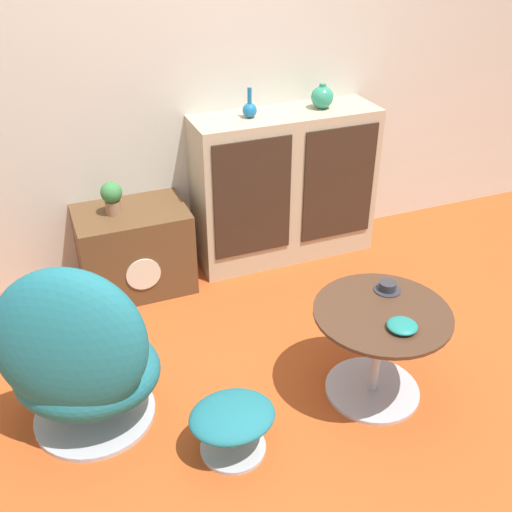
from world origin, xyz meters
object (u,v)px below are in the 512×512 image
ottoman (232,421)px  vase_inner_left (322,97)px  potted_plant (112,196)px  bowl (402,326)px  egg_chair (79,359)px  teacup (387,287)px  tv_console (135,249)px  sideboard (285,187)px  coffee_table (378,343)px  vase_leftmost (250,109)px

ottoman → vase_inner_left: 2.09m
potted_plant → bowl: potted_plant is taller
egg_chair → teacup: egg_chair is taller
tv_console → egg_chair: egg_chair is taller
egg_chair → bowl: (1.35, -0.44, 0.11)m
ottoman → vase_inner_left: vase_inner_left is taller
sideboard → teacup: (-0.03, -1.27, 0.02)m
tv_console → teacup: bearing=-51.1°
vase_inner_left → potted_plant: size_ratio=0.77×
bowl → teacup: bearing=69.9°
egg_chair → teacup: 1.46m
sideboard → vase_inner_left: vase_inner_left is taller
ottoman → vase_inner_left: (1.15, 1.50, 0.88)m
coffee_table → vase_inner_left: bearing=75.0°
egg_chair → potted_plant: (0.36, 1.08, 0.24)m
coffee_table → egg_chair: bearing=167.7°
egg_chair → vase_inner_left: bearing=33.1°
tv_console → vase_inner_left: size_ratio=4.30×
coffee_table → vase_leftmost: (-0.10, 1.41, 0.73)m
vase_leftmost → egg_chair: bearing=-137.8°
bowl → potted_plant: bearing=123.0°
egg_chair → vase_leftmost: 1.79m
teacup → bowl: (-0.10, -0.28, 0.00)m
coffee_table → sideboard: bearing=84.4°
tv_console → bowl: (0.89, -1.51, 0.25)m
tv_console → coffee_table: tv_console is taller
vase_inner_left → bowl: size_ratio=1.13×
potted_plant → coffee_table: bearing=-54.6°
egg_chair → bowl: 1.42m
sideboard → ottoman: size_ratio=3.11×
vase_inner_left → potted_plant: vase_inner_left is taller
vase_leftmost → bowl: bearing=-85.9°
coffee_table → potted_plant: size_ratio=3.21×
egg_chair → coffee_table: 1.38m
tv_console → vase_leftmost: 1.10m
potted_plant → vase_leftmost: bearing=2.8°
ottoman → coffee_table: bearing=6.4°
tv_console → vase_inner_left: vase_inner_left is taller
sideboard → vase_leftmost: (-0.24, 0.00, 0.54)m
egg_chair → vase_inner_left: (1.72, 1.12, 0.65)m
vase_leftmost → potted_plant: (-0.87, -0.04, -0.40)m
coffee_table → vase_leftmost: vase_leftmost is taller
coffee_table → potted_plant: (-0.98, 1.37, 0.34)m
tv_console → ottoman: 1.46m
coffee_table → bowl: 0.25m
sideboard → potted_plant: 1.12m
coffee_table → vase_leftmost: 1.60m
sideboard → egg_chair: (-1.48, -1.12, -0.09)m
coffee_table → vase_inner_left: vase_inner_left is taller
coffee_table → ottoman: bearing=-173.6°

